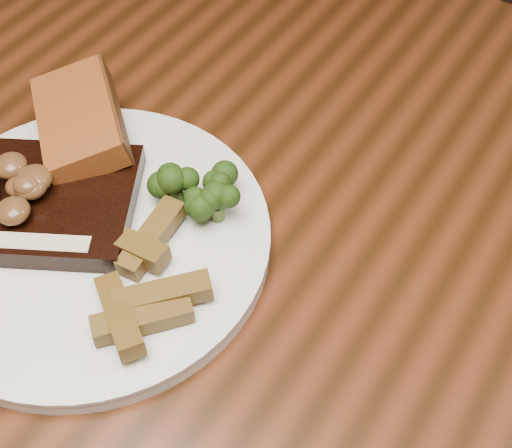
{
  "coord_description": "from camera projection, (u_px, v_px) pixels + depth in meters",
  "views": [
    {
      "loc": [
        0.19,
        -0.28,
        1.22
      ],
      "look_at": [
        -0.0,
        0.01,
        0.78
      ],
      "focal_mm": 50.0,
      "sensor_mm": 36.0,
      "label": 1
    }
  ],
  "objects": [
    {
      "name": "plate",
      "position": [
        90.0,
        241.0,
        0.58
      ],
      "size": [
        0.33,
        0.33,
        0.01
      ],
      "primitive_type": "cylinder",
      "rotation": [
        0.0,
        0.0,
        0.11
      ],
      "color": "silver",
      "rests_on": "dining_table"
    },
    {
      "name": "mushroom_pile",
      "position": [
        28.0,
        185.0,
        0.56
      ],
      "size": [
        0.08,
        0.08,
        0.03
      ],
      "primitive_type": null,
      "color": "#542F1A",
      "rests_on": "steak"
    },
    {
      "name": "steak",
      "position": [
        37.0,
        203.0,
        0.58
      ],
      "size": [
        0.2,
        0.18,
        0.02
      ],
      "primitive_type": "cube",
      "rotation": [
        0.0,
        0.0,
        0.51
      ],
      "color": "black",
      "rests_on": "plate"
    },
    {
      "name": "broccoli_cluster",
      "position": [
        205.0,
        187.0,
        0.58
      ],
      "size": [
        0.06,
        0.06,
        0.04
      ],
      "primitive_type": null,
      "color": "#223E0E",
      "rests_on": "plate"
    },
    {
      "name": "dining_table",
      "position": [
        253.0,
        317.0,
        0.65
      ],
      "size": [
        1.6,
        0.9,
        0.75
      ],
      "color": "#471E0E",
      "rests_on": "ground"
    },
    {
      "name": "garlic_bread",
      "position": [
        83.0,
        138.0,
        0.63
      ],
      "size": [
        0.13,
        0.13,
        0.03
      ],
      "primitive_type": "cube",
      "rotation": [
        0.0,
        0.0,
        -0.7
      ],
      "color": "#95481B",
      "rests_on": "plate"
    },
    {
      "name": "potato_wedges",
      "position": [
        143.0,
        273.0,
        0.54
      ],
      "size": [
        0.09,
        0.09,
        0.02
      ],
      "primitive_type": null,
      "color": "brown",
      "rests_on": "plate"
    }
  ]
}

